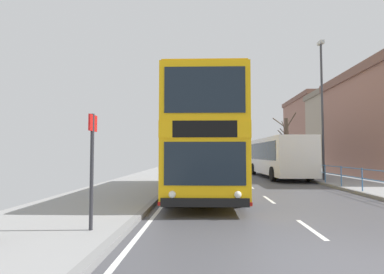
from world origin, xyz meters
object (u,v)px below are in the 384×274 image
at_px(background_building_01, 322,131).
at_px(background_building_02, 366,127).
at_px(bare_tree_far_00, 287,143).
at_px(background_bus_far_lane, 277,156).
at_px(double_decker_bus_main, 203,141).
at_px(bus_stop_sign_near, 92,158).
at_px(street_lamp_far_side, 322,100).

xyz_separation_m(background_building_01, background_building_02, (0.40, -13.31, -0.55)).
xyz_separation_m(bare_tree_far_00, background_building_02, (11.57, 6.98, 2.14)).
bearing_deg(background_bus_far_lane, background_building_02, 46.87).
bearing_deg(double_decker_bus_main, background_bus_far_lane, 61.21).
bearing_deg(background_building_01, background_building_02, -88.28).
xyz_separation_m(background_bus_far_lane, background_building_02, (14.53, 15.51, 3.48)).
bearing_deg(double_decker_bus_main, background_building_02, 51.90).
distance_m(background_bus_far_lane, bus_stop_sign_near, 18.97).
distance_m(bare_tree_far_00, background_building_01, 23.32).
bearing_deg(background_building_01, bare_tree_far_00, -118.84).
bearing_deg(bare_tree_far_00, street_lamp_far_side, -94.23).
bearing_deg(bus_stop_sign_near, double_decker_bus_main, 71.38).
bearing_deg(bus_stop_sign_near, background_building_01, 64.38).
height_order(bare_tree_far_00, background_building_01, background_building_01).
bearing_deg(street_lamp_far_side, background_building_02, 57.10).
relative_size(double_decker_bus_main, background_bus_far_lane, 1.00).
xyz_separation_m(background_bus_far_lane, background_building_01, (14.13, 28.82, 4.03)).
bearing_deg(background_building_01, background_bus_far_lane, -116.12).
height_order(double_decker_bus_main, bus_stop_sign_near, double_decker_bus_main).
relative_size(background_bus_far_lane, street_lamp_far_side, 1.19).
bearing_deg(background_bus_far_lane, street_lamp_far_side, -61.58).
bearing_deg(double_decker_bus_main, street_lamp_far_side, 39.71).
bearing_deg(background_building_01, bus_stop_sign_near, -115.62).
xyz_separation_m(bus_stop_sign_near, street_lamp_far_side, (10.00, 13.44, 3.53)).
distance_m(background_bus_far_lane, background_building_02, 21.54).
distance_m(double_decker_bus_main, background_building_02, 32.65).
distance_m(background_bus_far_lane, background_building_01, 32.35).
height_order(double_decker_bus_main, background_bus_far_lane, double_decker_bus_main).
relative_size(double_decker_bus_main, bare_tree_far_00, 1.82).
xyz_separation_m(bare_tree_far_00, background_building_01, (11.17, 20.29, 2.69)).
bearing_deg(bus_stop_sign_near, background_bus_far_lane, 65.22).
bearing_deg(double_decker_bus_main, bus_stop_sign_near, -108.62).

